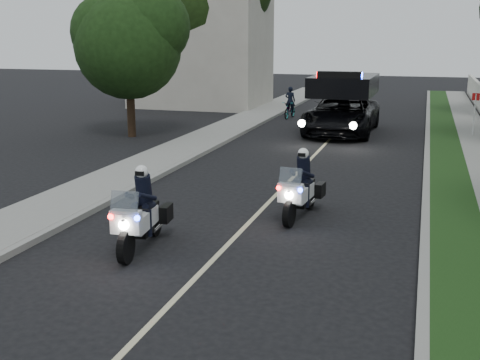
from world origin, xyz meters
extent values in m
plane|color=black|center=(0.00, 0.00, 0.00)|extent=(120.00, 120.00, 0.00)
cube|color=gray|center=(4.10, 10.00, 0.07)|extent=(0.20, 60.00, 0.15)
cube|color=#193814|center=(4.80, 10.00, 0.08)|extent=(1.20, 60.00, 0.16)
cube|color=gray|center=(-4.10, 10.00, 0.07)|extent=(0.20, 60.00, 0.15)
cube|color=gray|center=(-5.20, 10.00, 0.08)|extent=(2.00, 60.00, 0.16)
cube|color=#A8A396|center=(-10.00, 26.00, 3.50)|extent=(8.00, 6.00, 7.00)
cube|color=#BFB78C|center=(0.00, 10.00, 0.00)|extent=(0.12, 50.00, 0.01)
imported|color=black|center=(0.24, 17.30, 0.00)|extent=(3.05, 6.46, 3.12)
imported|color=black|center=(-3.21, 21.74, 0.00)|extent=(0.75, 1.78, 0.91)
imported|color=black|center=(-3.21, 21.74, 0.00)|extent=(0.57, 0.39, 1.53)
camera|label=1|loc=(3.90, -10.43, 4.43)|focal=44.59mm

